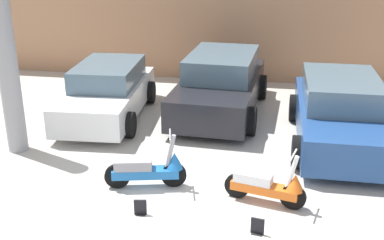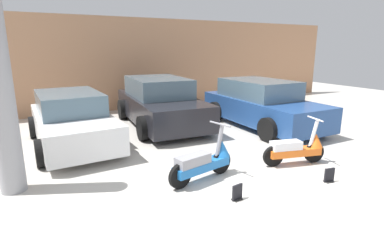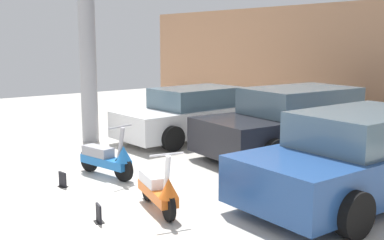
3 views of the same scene
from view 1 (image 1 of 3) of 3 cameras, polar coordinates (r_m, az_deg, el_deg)
name	(u,v)px [view 1 (image 1 of 3)]	position (r m, az deg, el deg)	size (l,w,h in m)	color
ground_plane	(183,223)	(7.56, -1.07, -12.14)	(28.00, 28.00, 0.00)	beige
wall_back	(234,23)	(14.52, 5.05, 11.35)	(19.60, 0.12, 3.46)	tan
scooter_front_left	(149,169)	(8.42, -5.12, -5.76)	(1.41, 0.61, 1.00)	black
scooter_front_right	(268,185)	(7.99, 9.05, -7.64)	(1.35, 0.59, 0.95)	black
car_rear_left	(108,92)	(11.78, -9.97, 3.27)	(2.01, 3.87, 1.28)	white
car_rear_center	(221,85)	(11.96, 3.40, 4.21)	(2.24, 4.35, 1.45)	black
car_rear_right	(340,113)	(10.53, 17.15, 0.80)	(2.01, 4.12, 1.40)	navy
placard_near_left_scooter	(140,208)	(7.76, -6.14, -10.34)	(0.20, 0.15, 0.26)	black
placard_near_right_scooter	(257,227)	(7.33, 7.76, -12.46)	(0.20, 0.15, 0.26)	black
support_column_side	(8,68)	(10.05, -21.01, 5.75)	(0.40, 0.40, 3.46)	#99999E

